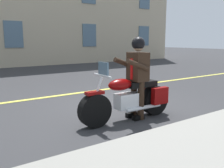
{
  "coord_description": "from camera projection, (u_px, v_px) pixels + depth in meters",
  "views": [
    {
      "loc": [
        3.61,
        4.98,
        1.68
      ],
      "look_at": [
        0.63,
        0.71,
        0.75
      ],
      "focal_mm": 39.95,
      "sensor_mm": 36.0,
      "label": 1
    }
  ],
  "objects": [
    {
      "name": "ground_plane",
      "position": [
        116.0,
        106.0,
        6.35
      ],
      "size": [
        80.0,
        80.0,
        0.0
      ],
      "primitive_type": "plane",
      "color": "#333335"
    },
    {
      "name": "lane_center_stripe",
      "position": [
        80.0,
        93.0,
        7.96
      ],
      "size": [
        60.0,
        0.16,
        0.01
      ],
      "primitive_type": "cube",
      "color": "#E5DB4C",
      "rests_on": "ground_plane"
    },
    {
      "name": "motorcycle_main",
      "position": [
        130.0,
        99.0,
        5.24
      ],
      "size": [
        2.21,
        0.62,
        1.26
      ],
      "color": "black",
      "rests_on": "ground_plane"
    },
    {
      "name": "rider_main",
      "position": [
        137.0,
        71.0,
        5.24
      ],
      "size": [
        0.63,
        0.55,
        1.74
      ],
      "color": "black",
      "rests_on": "ground_plane"
    }
  ]
}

